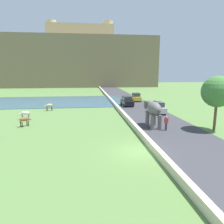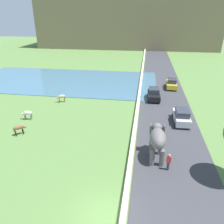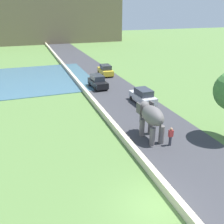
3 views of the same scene
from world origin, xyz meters
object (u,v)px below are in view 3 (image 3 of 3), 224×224
object	(u,v)px
person_beside_elephant	(171,136)
car_silver	(143,96)
car_black	(98,82)
elephant	(151,117)
car_yellow	(105,70)

from	to	relation	value
person_beside_elephant	car_silver	bearing A→B (deg)	76.78
car_black	car_silver	world-z (taller)	same
elephant	person_beside_elephant	xyz separation A→B (m)	(0.96, -1.63, -1.16)
elephant	car_black	distance (m)	15.36
elephant	car_yellow	world-z (taller)	elephant
car_silver	car_black	bearing A→B (deg)	112.58
elephant	car_yellow	bearing A→B (deg)	81.62
elephant	car_silver	distance (m)	8.43
car_black	car_silver	distance (m)	8.21
person_beside_elephant	car_yellow	world-z (taller)	car_yellow
car_silver	car_yellow	size ratio (longest dim) A/B	0.99
car_black	car_yellow	xyz separation A→B (m)	(3.15, 6.10, 0.00)
car_black	car_silver	xyz separation A→B (m)	(3.15, -7.59, 0.00)
car_black	car_yellow	distance (m)	6.86
person_beside_elephant	car_silver	size ratio (longest dim) A/B	0.40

